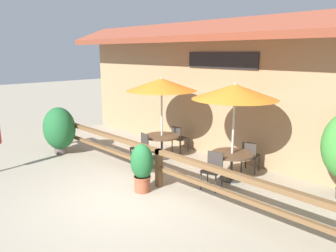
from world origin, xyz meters
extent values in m
plane|color=#9E937F|center=(0.00, 0.00, 0.00)|extent=(60.00, 60.00, 0.00)
cube|color=#997A56|center=(0.00, 4.20, 1.80)|extent=(14.00, 0.40, 3.60)
cube|color=brown|center=(0.00, 3.65, 3.88)|extent=(14.28, 1.48, 0.70)
cube|color=black|center=(-0.42, 3.97, 3.00)|extent=(2.51, 0.04, 0.47)
cube|color=brown|center=(0.00, 1.05, 0.89)|extent=(10.40, 0.14, 0.11)
cube|color=brown|center=(0.00, 1.05, 0.47)|extent=(10.40, 0.10, 0.09)
cube|color=brown|center=(-5.13, 1.05, 0.47)|extent=(0.14, 0.14, 0.95)
cube|color=brown|center=(0.00, 1.05, 0.47)|extent=(0.14, 0.14, 0.95)
cylinder|color=#B7B2A8|center=(-1.62, 2.67, 1.08)|extent=(0.06, 0.06, 2.16)
cone|color=orange|center=(-1.62, 2.67, 2.29)|extent=(2.14, 2.14, 0.37)
sphere|color=#B2ADA3|center=(-1.62, 2.67, 2.48)|extent=(0.07, 0.07, 0.07)
cylinder|color=#4C3826|center=(-1.62, 2.67, 0.68)|extent=(1.08, 1.08, 0.05)
cylinder|color=#333333|center=(-1.62, 2.67, 0.33)|extent=(0.07, 0.07, 0.66)
cylinder|color=#333333|center=(-1.62, 2.67, 0.01)|extent=(0.59, 0.59, 0.03)
cube|color=#332D28|center=(-1.69, 1.81, 0.45)|extent=(0.49, 0.49, 0.05)
cube|color=#332D28|center=(-1.65, 2.00, 0.68)|extent=(0.40, 0.11, 0.40)
cylinder|color=#2D2D2D|center=(-1.91, 1.66, 0.21)|extent=(0.04, 0.04, 0.43)
cylinder|color=#2D2D2D|center=(-1.53, 1.59, 0.21)|extent=(0.04, 0.04, 0.43)
cylinder|color=#2D2D2D|center=(-1.84, 2.03, 0.21)|extent=(0.04, 0.04, 0.43)
cylinder|color=#2D2D2D|center=(-1.47, 1.96, 0.21)|extent=(0.04, 0.04, 0.43)
cube|color=#332D28|center=(-1.64, 3.52, 0.45)|extent=(0.42, 0.42, 0.05)
cube|color=#332D28|center=(-1.64, 3.33, 0.68)|extent=(0.40, 0.04, 0.40)
cylinder|color=#2D2D2D|center=(-1.45, 3.72, 0.21)|extent=(0.04, 0.04, 0.43)
cylinder|color=#2D2D2D|center=(-1.83, 3.71, 0.21)|extent=(0.04, 0.04, 0.43)
cylinder|color=#2D2D2D|center=(-1.45, 3.34, 0.21)|extent=(0.04, 0.04, 0.43)
cylinder|color=#2D2D2D|center=(-1.83, 3.33, 0.21)|extent=(0.04, 0.04, 0.43)
cylinder|color=#B7B2A8|center=(0.96, 2.72, 1.08)|extent=(0.06, 0.06, 2.16)
cone|color=orange|center=(0.96, 2.72, 2.29)|extent=(2.14, 2.14, 0.37)
sphere|color=#B2ADA3|center=(0.96, 2.72, 2.48)|extent=(0.07, 0.07, 0.07)
cylinder|color=#4C3826|center=(0.96, 2.72, 0.68)|extent=(1.08, 1.08, 0.05)
cylinder|color=#333333|center=(0.96, 2.72, 0.33)|extent=(0.07, 0.07, 0.66)
cylinder|color=#333333|center=(0.96, 2.72, 0.01)|extent=(0.59, 0.59, 0.03)
cube|color=#332D28|center=(0.98, 1.88, 0.45)|extent=(0.51, 0.51, 0.05)
cube|color=#332D28|center=(0.93, 2.06, 0.68)|extent=(0.40, 0.13, 0.40)
cylinder|color=#2D2D2D|center=(0.84, 1.65, 0.21)|extent=(0.04, 0.04, 0.43)
cylinder|color=#2D2D2D|center=(1.21, 1.74, 0.21)|extent=(0.04, 0.04, 0.43)
cylinder|color=#2D2D2D|center=(0.75, 2.01, 0.21)|extent=(0.04, 0.04, 0.43)
cylinder|color=#2D2D2D|center=(1.11, 2.11, 0.21)|extent=(0.04, 0.04, 0.43)
cube|color=#332D28|center=(1.00, 3.56, 0.45)|extent=(0.51, 0.51, 0.05)
cube|color=#332D28|center=(1.05, 3.38, 0.68)|extent=(0.40, 0.13, 0.40)
cylinder|color=#2D2D2D|center=(1.14, 3.79, 0.21)|extent=(0.04, 0.04, 0.43)
cylinder|color=#2D2D2D|center=(0.77, 3.70, 0.21)|extent=(0.04, 0.04, 0.43)
cylinder|color=#2D2D2D|center=(1.24, 3.42, 0.21)|extent=(0.04, 0.04, 0.43)
cylinder|color=#2D2D2D|center=(0.87, 3.33, 0.21)|extent=(0.04, 0.04, 0.43)
cylinder|color=#9E4C33|center=(-0.06, 0.57, 0.19)|extent=(0.37, 0.37, 0.38)
cylinder|color=#9E4C33|center=(-0.06, 0.57, 0.36)|extent=(0.40, 0.40, 0.04)
ellipsoid|color=#1E5B2D|center=(-0.06, 0.57, 0.74)|extent=(0.57, 0.51, 0.85)
cylinder|color=#564C47|center=(-4.23, 0.58, 0.13)|extent=(0.41, 0.41, 0.26)
cylinder|color=#564C47|center=(-4.23, 0.58, 0.24)|extent=(0.44, 0.44, 0.04)
ellipsoid|color=#1E5B2D|center=(-4.23, 0.58, 0.84)|extent=(1.10, 0.99, 1.37)
camera|label=1|loc=(5.57, -4.06, 3.24)|focal=35.00mm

